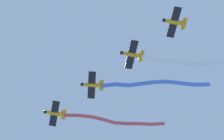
{
  "coord_description": "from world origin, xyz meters",
  "views": [
    {
      "loc": [
        -58.19,
        16.87,
        4.52
      ],
      "look_at": [
        -16.87,
        -2.65,
        85.89
      ],
      "focal_mm": 78.4,
      "sensor_mm": 36.0,
      "label": 1
    }
  ],
  "objects": [
    {
      "name": "smoke_trail_left_wing",
      "position": [
        -17.32,
        -11.97,
        86.73
      ],
      "size": [
        9.13,
        19.92,
        2.7
      ],
      "color": "#4C75DB"
    },
    {
      "name": "smoke_trail_lead",
      "position": [
        -7.01,
        -7.86,
        84.98
      ],
      "size": [
        7.54,
        19.26,
        1.8
      ],
      "color": "#DB4C4C"
    },
    {
      "name": "airplane_left_wing",
      "position": [
        -12.26,
        -0.51,
        85.78
      ],
      "size": [
        6.18,
        4.77,
        1.54
      ],
      "rotation": [
        0.0,
        0.0,
        1.19
      ],
      "color": "orange"
    },
    {
      "name": "airplane_slot",
      "position": [
        -30.56,
        -8.69,
        86.28
      ],
      "size": [
        6.25,
        4.76,
        1.54
      ],
      "rotation": [
        0.0,
        0.0,
        1.32
      ],
      "color": "orange"
    },
    {
      "name": "airplane_lead",
      "position": [
        -3.13,
        3.59,
        85.53
      ],
      "size": [
        6.25,
        4.76,
        1.54
      ],
      "rotation": [
        0.0,
        0.0,
        1.32
      ],
      "color": "orange"
    },
    {
      "name": "smoke_trail_right_wing",
      "position": [
        -24.98,
        -15.15,
        85.48
      ],
      "size": [
        7.73,
        17.3,
        1.89
      ],
      "color": "white"
    },
    {
      "name": "airplane_right_wing",
      "position": [
        -21.41,
        -4.6,
        86.03
      ],
      "size": [
        6.25,
        4.76,
        1.54
      ],
      "rotation": [
        0.0,
        0.0,
        1.32
      ],
      "color": "orange"
    }
  ]
}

